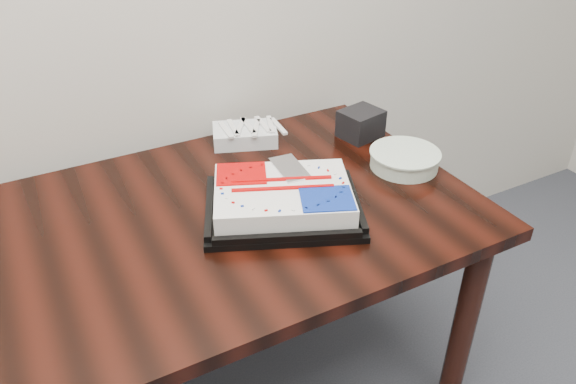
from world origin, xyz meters
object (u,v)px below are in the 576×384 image
plate_stack (404,159)px  napkin_box (361,124)px  cake_tray (283,199)px  table (151,261)px

plate_stack → napkin_box: bearing=90.0°
cake_tray → napkin_box: napkin_box is taller
cake_tray → napkin_box: size_ratio=3.90×
cake_tray → napkin_box: bearing=31.9°
cake_tray → plate_stack: (0.44, 0.04, -0.01)m
table → cake_tray: cake_tray is taller
cake_tray → plate_stack: size_ratio=2.35×
napkin_box → cake_tray: bearing=-148.1°
table → cake_tray: (0.36, -0.07, 0.13)m
table → cake_tray: size_ratio=3.54×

